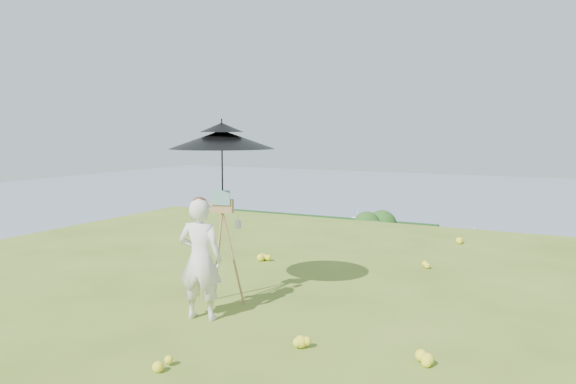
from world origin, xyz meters
The scene contains 11 objects.
ground centered at (0.00, 0.00, 0.00)m, with size 14.00×14.00×0.00m, color #567320.
bay_water centered at (0.00, 240.00, -34.00)m, with size 700.00×700.00×0.00m, color slate.
peninsula centered at (-75.00, 155.00, -29.00)m, with size 90.00×60.00×12.00m, color #0F350E, non-canonical shape.
slope_trees centered at (0.00, 35.00, -15.00)m, with size 110.00×50.00×6.00m, color #2B5419, non-canonical shape.
harbor_town centered at (0.00, 75.00, -29.50)m, with size 110.00×22.00×5.00m, color beige, non-canonical shape.
moored_boats centered at (-12.50, 161.00, -33.65)m, with size 140.00×140.00×0.70m, color white, non-canonical shape.
wildflowers centered at (0.00, 0.25, 0.06)m, with size 10.00×10.50×0.12m, color yellow, non-canonical shape.
painter centered at (-0.17, -1.08, 0.75)m, with size 0.55×0.36×1.51m, color silver.
field_easel centered at (-0.25, -0.47, 0.77)m, with size 0.59×0.59×1.55m, color #A57545, non-canonical shape.
sun_umbrella centered at (-0.26, -0.45, 1.87)m, with size 1.38×1.38×1.20m, color black, non-canonical shape.
painter_cap centered at (-0.17, -1.08, 1.47)m, with size 0.20×0.24×0.10m, color #C26A7A, non-canonical shape.
Camera 1 is at (3.85, -6.60, 2.33)m, focal length 35.00 mm.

